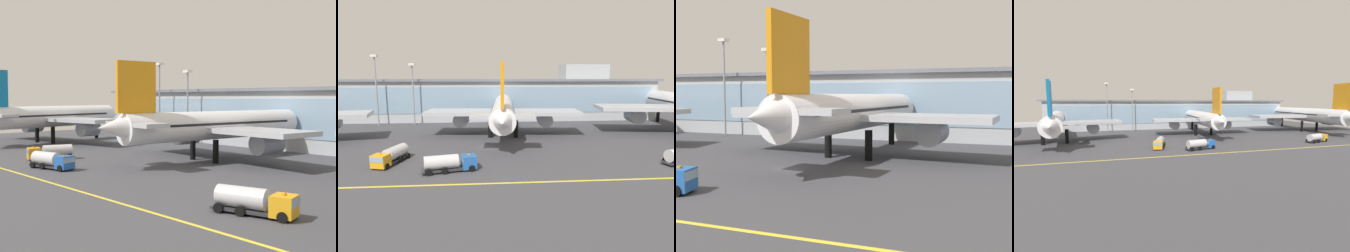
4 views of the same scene
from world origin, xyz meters
TOP-DOWN VIEW (x-y plane):
  - ground_plane at (0.00, 0.00)m, footprint 180.00×180.00m
  - taxiway_centreline_stripe at (0.00, -22.00)m, footprint 144.00×0.50m
  - terminal_building at (1.54, 42.52)m, footprint 126.01×14.00m
  - airliner_near_left at (-49.56, 7.21)m, footprint 43.77×50.91m
  - airliner_near_right at (4.69, 13.77)m, footprint 41.34×52.43m
  - airliner_far_right at (56.87, 12.88)m, footprint 51.68×60.77m
  - fuel_tanker_truck at (36.33, -14.66)m, footprint 9.36×4.88m
  - baggage_tug_near at (-17.54, -10.55)m, footprint 5.03×9.36m
  - service_truck_far at (-6.11, -15.73)m, footprint 9.36×4.69m
  - apron_light_mast_west at (-33.97, 32.33)m, footprint 1.80×1.80m
  - apron_light_mast_centre at (-22.75, 32.63)m, footprint 1.80×1.80m

SIDE VIEW (x-z plane):
  - ground_plane at x=0.00m, z-range 0.00..0.00m
  - taxiway_centreline_stripe at x=0.00m, z-range 0.00..0.01m
  - fuel_tanker_truck at x=36.33m, z-range 0.06..2.96m
  - baggage_tug_near at x=-17.54m, z-range 0.06..2.96m
  - service_truck_far at x=-6.11m, z-range 0.06..2.96m
  - airliner_near_right at x=4.69m, z-range -2.49..16.00m
  - airliner_near_left at x=-49.56m, z-range -2.57..16.57m
  - airliner_far_right at x=56.87m, z-range -2.78..17.87m
  - terminal_building at x=1.54m, z-range -2.13..17.72m
  - apron_light_mast_centre at x=-22.75m, z-range 3.40..23.07m
  - apron_light_mast_west at x=-33.97m, z-range 3.57..25.79m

